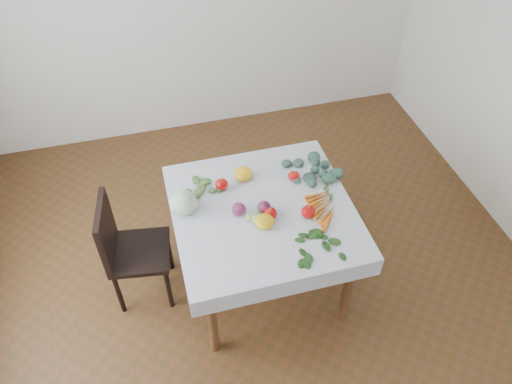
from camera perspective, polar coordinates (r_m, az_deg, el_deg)
ground at (r=3.72m, az=0.71°, el=-9.99°), size 4.00×4.00×0.00m
table at (r=3.21m, az=0.81°, el=-3.23°), size 1.00×1.00×0.75m
tablecloth at (r=3.14m, az=0.83°, el=-2.02°), size 1.12×1.12×0.01m
chair at (r=3.39m, az=-14.67°, el=-5.99°), size 0.44×0.44×0.86m
cabbage at (r=3.10m, az=-8.30°, el=-1.23°), size 0.21×0.21×0.15m
tomato_a at (r=3.25m, az=-3.95°, el=0.90°), size 0.09×0.09×0.07m
tomato_b at (r=3.31m, az=4.34°, el=1.82°), size 0.10×0.10×0.07m
tomato_c at (r=3.06m, az=1.67°, el=-2.48°), size 0.09×0.09×0.07m
tomato_d at (r=3.08m, az=5.99°, el=-2.26°), size 0.11×0.11×0.08m
heirloom_back at (r=3.31m, az=-1.49°, el=2.11°), size 0.15×0.15×0.09m
heirloom_front at (r=3.01m, az=0.98°, el=-3.40°), size 0.15×0.15×0.08m
onion_a at (r=3.08m, az=-1.97°, el=-1.96°), size 0.10×0.10×0.08m
onion_b at (r=3.10m, az=0.89°, el=-1.67°), size 0.10×0.10×0.07m
tomatillo_cluster at (r=3.06m, az=0.30°, el=-2.75°), size 0.12×0.11×0.05m
carrot_bunch at (r=3.15m, az=7.62°, el=-1.76°), size 0.19×0.34×0.03m
kale_bunch at (r=3.39m, az=6.23°, el=2.65°), size 0.32×0.31×0.05m
basil_bunch at (r=2.95m, az=7.18°, el=-6.20°), size 0.31×0.22×0.01m
dill_bunch at (r=3.29m, az=-6.02°, el=0.75°), size 0.25×0.18×0.02m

